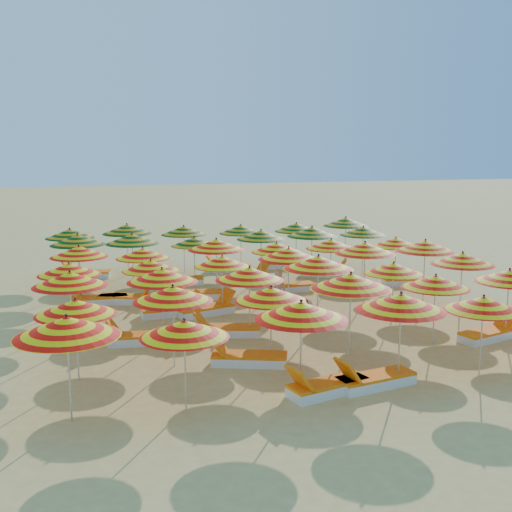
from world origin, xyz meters
The scene contains 62 objects.
ground centered at (0.00, 0.00, 0.00)m, with size 120.00×120.00×0.00m, color #DBB761.
umbrella_0 centered at (-5.40, -6.50, 1.77)m, with size 2.32×2.32×2.01m.
umbrella_1 centered at (-3.31, -6.51, 1.57)m, with size 1.72×1.72×1.79m.
umbrella_2 centered at (-0.98, -6.40, 1.73)m, with size 2.20×2.20×1.96m.
umbrella_3 centered at (1.21, -6.36, 1.74)m, with size 2.05×2.05×1.98m.
umbrella_4 centered at (3.22, -6.30, 1.56)m, with size 2.18×2.18×1.77m.
umbrella_6 centered at (-5.27, -4.40, 1.59)m, with size 2.18×2.18×1.81m.
umbrella_7 centered at (-3.18, -4.08, 1.68)m, with size 2.28×2.28×1.90m.
umbrella_8 centered at (-0.97, -4.31, 1.58)m, with size 1.81×1.81×1.80m.
umbrella_9 centered at (0.95, -4.41, 1.79)m, with size 2.11×2.11×2.03m.
umbrella_10 centered at (3.34, -4.14, 1.58)m, with size 2.23×2.23×1.80m.
umbrella_11 centered at (5.42, -4.21, 1.62)m, with size 2.31×2.31×1.85m.
umbrella_12 centered at (-5.39, -2.03, 1.71)m, with size 1.99×1.99×1.94m.
umbrella_13 centered at (-3.16, -2.04, 1.68)m, with size 2.29×2.29×1.91m.
umbrella_14 centered at (-0.95, -2.33, 1.66)m, with size 2.01×2.01×1.89m.
umbrella_15 centered at (1.08, -1.95, 1.79)m, with size 2.48×2.48×2.03m.
umbrella_16 centered at (3.25, -2.11, 1.54)m, with size 2.07×2.07×1.75m.
umbrella_17 centered at (5.44, -2.07, 1.70)m, with size 2.15×2.15×1.93m.
umbrella_18 centered at (-5.44, -0.13, 1.60)m, with size 1.96×1.96×1.82m.
umbrella_19 centered at (-3.21, 0.12, 1.54)m, with size 1.70×1.70×1.75m.
umbrella_20 centered at (-1.12, 0.19, 1.54)m, with size 1.83×1.83×1.75m.
umbrella_21 centered at (0.86, -0.04, 1.72)m, with size 1.90×1.90×1.95m.
umbrella_22 centered at (3.35, -0.02, 1.78)m, with size 1.94×1.94×2.02m.
umbrella_23 centered at (5.40, -0.07, 1.77)m, with size 2.16×2.16×2.01m.
umbrella_24 centered at (-5.17, 2.32, 1.67)m, with size 2.12×2.12×1.90m.
umbrella_25 centered at (-3.25, 2.02, 1.58)m, with size 1.82×1.82×1.79m.
umbrella_26 centered at (-0.88, 2.15, 1.73)m, with size 2.45×2.45×1.97m.
umbrella_27 centered at (1.14, 2.06, 1.57)m, with size 1.71×1.71×1.78m.
umbrella_28 centered at (3.07, 2.05, 1.60)m, with size 1.99×1.99×1.82m.
umbrella_29 centered at (5.47, 2.02, 1.58)m, with size 1.99×1.99×1.79m.
umbrella_30 centered at (-5.20, 4.32, 1.75)m, with size 2.23×2.23×1.99m.
umbrella_31 centered at (-3.40, 4.29, 1.72)m, with size 2.02×2.02×1.95m.
umbrella_32 centered at (-1.24, 4.25, 1.54)m, with size 1.98×1.98×1.75m.
umbrella_33 centered at (1.24, 4.30, 1.68)m, with size 2.24×2.24×1.91m.
umbrella_34 centered at (3.14, 4.09, 1.75)m, with size 2.48×2.48×1.99m.
umbrella_35 centered at (5.30, 4.31, 1.67)m, with size 2.08×2.08×1.90m.
umbrella_36 centered at (-5.48, 6.51, 1.68)m, with size 2.25×2.25×1.91m.
umbrella_37 centered at (-3.39, 6.57, 1.76)m, with size 2.48×2.48×2.00m.
umbrella_38 centered at (-1.25, 6.48, 1.65)m, with size 2.19×2.19×1.87m.
umbrella_39 centered at (1.01, 6.39, 1.62)m, with size 1.80×1.80×1.84m.
umbrella_40 centered at (3.26, 6.21, 1.64)m, with size 1.83×1.83×1.87m.
umbrella_41 centered at (5.49, 6.45, 1.76)m, with size 2.39×2.39×2.00m.
lounger_0 centered at (-0.48, -6.54, 0.15)m, with size 1.82×1.01×0.69m.
lounger_1 centered at (0.61, -6.44, 0.15)m, with size 1.81×0.91×0.69m.
lounger_2 centered at (-1.56, -4.43, 0.15)m, with size 1.83×1.14×0.69m.
lounger_3 centered at (4.91, -4.25, 0.15)m, with size 1.83×1.04×0.69m.
lounger_4 centered at (-3.76, -2.23, 0.15)m, with size 1.79×0.79×0.69m.
lounger_5 centered at (-1.55, -2.10, 0.15)m, with size 1.82×0.99×0.69m.
lounger_6 centered at (-2.61, 0.22, 0.15)m, with size 1.77×0.70×0.69m.
lounger_7 centered at (-1.62, 0.07, 0.15)m, with size 1.83×1.05×0.69m.
lounger_8 centered at (-4.67, 2.20, 0.15)m, with size 1.76×0.66×0.69m.
lounger_9 centered at (-3.76, 2.08, 0.15)m, with size 1.82×1.19×0.69m.
lounger_10 centered at (-1.48, 2.07, 0.15)m, with size 1.81×0.88×0.69m.
lounger_11 centered at (1.64, 2.27, 0.15)m, with size 1.78×0.73×0.69m.
lounger_12 centered at (5.98, 2.11, 0.15)m, with size 1.81×0.86×0.69m.
lounger_13 centered at (-1.83, 4.34, 0.15)m, with size 1.79×0.77×0.69m.
lounger_14 centered at (0.74, 4.30, 0.15)m, with size 1.82×1.02×0.69m.
lounger_15 centered at (3.73, 4.31, 0.15)m, with size 1.82×1.21×0.69m.
lounger_16 centered at (-4.98, 6.44, 0.15)m, with size 1.82×0.96×0.69m.
lounger_17 centered at (0.41, 6.15, 0.15)m, with size 1.83×1.11×0.69m.
lounger_18 centered at (2.66, 6.18, 0.15)m, with size 1.82×0.98×0.69m.
beachgoer_a centered at (0.37, -0.52, 0.68)m, with size 0.50×0.33×1.37m, color tan.
Camera 1 is at (-5.08, -17.92, 4.97)m, focal length 45.00 mm.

